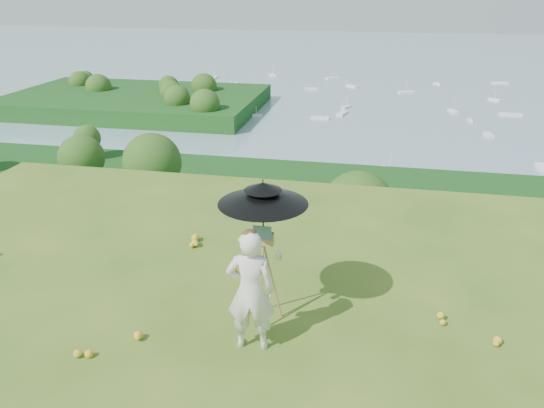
# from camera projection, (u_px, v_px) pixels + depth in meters

# --- Properties ---
(ground) EXTENTS (14.00, 14.00, 0.00)m
(ground) POSITION_uv_depth(u_px,v_px,m) (168.00, 359.00, 6.96)
(ground) COLOR #3F641C
(ground) RESTS_ON ground
(forest_slope) EXTENTS (140.00, 56.00, 22.00)m
(forest_slope) POSITION_uv_depth(u_px,v_px,m) (330.00, 368.00, 49.84)
(forest_slope) COLOR #103B12
(forest_slope) RESTS_ON bay_water
(shoreline_tier) EXTENTS (170.00, 28.00, 8.00)m
(shoreline_tier) POSITION_uv_depth(u_px,v_px,m) (351.00, 244.00, 88.71)
(shoreline_tier) COLOR #716B5A
(shoreline_tier) RESTS_ON bay_water
(bay_water) EXTENTS (700.00, 700.00, 0.00)m
(bay_water) POSITION_uv_depth(u_px,v_px,m) (374.00, 75.00, 237.07)
(bay_water) COLOR gray
(bay_water) RESTS_ON ground
(peninsula) EXTENTS (90.00, 60.00, 12.00)m
(peninsula) POSITION_uv_depth(u_px,v_px,m) (135.00, 93.00, 171.83)
(peninsula) COLOR #103B12
(peninsula) RESTS_ON bay_water
(slope_trees) EXTENTS (110.00, 50.00, 6.00)m
(slope_trees) POSITION_uv_depth(u_px,v_px,m) (337.00, 234.00, 44.41)
(slope_trees) COLOR #294F17
(slope_trees) RESTS_ON forest_slope
(harbor_town) EXTENTS (110.00, 22.00, 5.00)m
(harbor_town) POSITION_uv_depth(u_px,v_px,m) (354.00, 208.00, 86.19)
(harbor_town) COLOR silver
(harbor_town) RESTS_ON shoreline_tier
(moored_boats) EXTENTS (140.00, 140.00, 0.70)m
(moored_boats) POSITION_uv_depth(u_px,v_px,m) (328.00, 112.00, 167.78)
(moored_boats) COLOR white
(moored_boats) RESTS_ON bay_water
(wildflowers) EXTENTS (10.00, 10.50, 0.12)m
(wildflowers) POSITION_uv_depth(u_px,v_px,m) (175.00, 344.00, 7.16)
(wildflowers) COLOR gold
(wildflowers) RESTS_ON ground
(painter) EXTENTS (0.68, 0.49, 1.74)m
(painter) POSITION_uv_depth(u_px,v_px,m) (251.00, 291.00, 6.88)
(painter) COLOR white
(painter) RESTS_ON ground
(field_easel) EXTENTS (0.59, 0.59, 1.55)m
(field_easel) POSITION_uv_depth(u_px,v_px,m) (263.00, 274.00, 7.46)
(field_easel) COLOR olive
(field_easel) RESTS_ON ground
(sun_umbrella) EXTENTS (1.33, 1.33, 0.91)m
(sun_umbrella) POSITION_uv_depth(u_px,v_px,m) (263.00, 211.00, 7.12)
(sun_umbrella) COLOR black
(sun_umbrella) RESTS_ON field_easel
(painter_cap) EXTENTS (0.27, 0.30, 0.10)m
(painter_cap) POSITION_uv_depth(u_px,v_px,m) (250.00, 234.00, 6.56)
(painter_cap) COLOR #DA7887
(painter_cap) RESTS_ON painter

